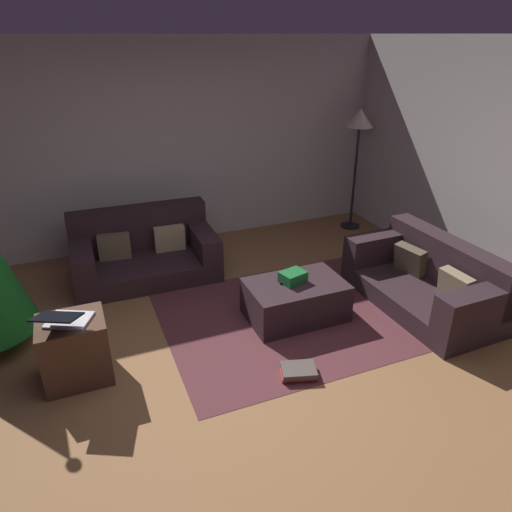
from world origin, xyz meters
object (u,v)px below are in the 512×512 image
(tv_remote, at_px, (283,280))
(book_stack, at_px, (298,372))
(couch_right, at_px, (429,280))
(ottoman, at_px, (295,300))
(couch_left, at_px, (144,251))
(gift_box, at_px, (293,277))
(side_table, at_px, (75,350))
(corner_lamp, at_px, (359,128))
(laptop, at_px, (65,319))

(tv_remote, height_order, book_stack, tv_remote)
(couch_right, bearing_deg, ottoman, 77.09)
(book_stack, bearing_deg, couch_left, 109.30)
(couch_left, distance_m, gift_box, 1.94)
(couch_right, relative_size, side_table, 3.02)
(couch_right, bearing_deg, side_table, 86.42)
(couch_left, relative_size, side_table, 2.93)
(tv_remote, bearing_deg, couch_left, 160.00)
(gift_box, bearing_deg, ottoman, -58.62)
(side_table, xyz_separation_m, corner_lamp, (3.94, 2.02, 1.17))
(ottoman, distance_m, book_stack, 0.93)
(ottoman, height_order, book_stack, ottoman)
(tv_remote, bearing_deg, corner_lamp, 75.09)
(couch_right, height_order, side_table, couch_right)
(couch_left, height_order, laptop, couch_left)
(book_stack, bearing_deg, tv_remote, 72.66)
(couch_left, bearing_deg, side_table, 64.33)
(ottoman, bearing_deg, corner_lamp, 45.18)
(laptop, bearing_deg, couch_right, -1.62)
(gift_box, bearing_deg, corner_lamp, 44.36)
(side_table, bearing_deg, ottoman, 3.92)
(book_stack, bearing_deg, corner_lamp, 50.29)
(gift_box, relative_size, side_table, 0.43)
(gift_box, xyz_separation_m, tv_remote, (-0.08, 0.05, -0.04))
(couch_right, bearing_deg, couch_left, 53.80)
(tv_remote, bearing_deg, couch_right, 18.58)
(couch_right, height_order, tv_remote, couch_right)
(corner_lamp, bearing_deg, side_table, -152.86)
(tv_remote, xyz_separation_m, side_table, (-1.98, -0.23, -0.12))
(gift_box, height_order, corner_lamp, corner_lamp)
(side_table, bearing_deg, couch_left, 63.21)
(couch_left, distance_m, tv_remote, 1.85)
(laptop, xyz_separation_m, corner_lamp, (3.97, 2.08, 0.83))
(ottoman, relative_size, corner_lamp, 0.56)
(couch_right, bearing_deg, tv_remote, 74.83)
(gift_box, bearing_deg, book_stack, -112.83)
(ottoman, bearing_deg, tv_remote, 139.77)
(gift_box, height_order, laptop, laptop)
(laptop, height_order, corner_lamp, corner_lamp)
(side_table, bearing_deg, tv_remote, 6.51)
(ottoman, height_order, gift_box, gift_box)
(laptop, relative_size, book_stack, 1.50)
(gift_box, bearing_deg, tv_remote, 147.35)
(ottoman, height_order, laptop, laptop)
(gift_box, distance_m, corner_lamp, 2.82)
(couch_right, xyz_separation_m, book_stack, (-1.79, -0.54, -0.23))
(ottoman, distance_m, tv_remote, 0.24)
(book_stack, xyz_separation_m, corner_lamp, (2.25, 2.71, 1.40))
(couch_left, bearing_deg, laptop, 64.34)
(ottoman, distance_m, laptop, 2.15)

